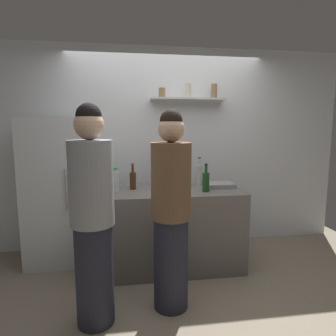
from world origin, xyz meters
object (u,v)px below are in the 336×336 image
object	(u,v)px
wine_bottle_pale_glass	(199,174)
person_grey_hoodie	(93,218)
wine_bottle_dark_glass	(162,175)
wine_bottle_amber_glass	(133,180)
wine_bottle_green_glass	(206,181)
refrigerator	(56,192)
water_bottle_plastic	(115,181)
utensil_holder	(179,187)
baking_pan	(219,185)
person_brown_jacket	(171,213)

from	to	relation	value
wine_bottle_pale_glass	person_grey_hoodie	size ratio (longest dim) A/B	0.19
wine_bottle_dark_glass	person_grey_hoodie	xyz separation A→B (m)	(-0.69, -1.13, -0.14)
wine_bottle_amber_glass	wine_bottle_green_glass	size ratio (longest dim) A/B	0.96
wine_bottle_dark_glass	refrigerator	bearing A→B (deg)	177.22
wine_bottle_dark_glass	water_bottle_plastic	size ratio (longest dim) A/B	1.28
refrigerator	person_grey_hoodie	world-z (taller)	person_grey_hoodie
utensil_holder	wine_bottle_green_glass	xyz separation A→B (m)	(0.30, 0.00, 0.05)
wine_bottle_pale_glass	water_bottle_plastic	world-z (taller)	wine_bottle_pale_glass
refrigerator	baking_pan	xyz separation A→B (m)	(1.88, -0.26, 0.07)
utensil_holder	wine_bottle_pale_glass	world-z (taller)	wine_bottle_pale_glass
wine_bottle_dark_glass	wine_bottle_amber_glass	bearing A→B (deg)	-155.79
wine_bottle_amber_glass	wine_bottle_green_glass	xyz separation A→B (m)	(0.78, -0.24, 0.01)
wine_bottle_pale_glass	person_brown_jacket	size ratio (longest dim) A/B	0.19
refrigerator	wine_bottle_amber_glass	world-z (taller)	refrigerator
person_brown_jacket	wine_bottle_dark_glass	bearing A→B (deg)	13.61
utensil_holder	person_grey_hoodie	xyz separation A→B (m)	(-0.82, -0.74, -0.08)
wine_bottle_green_glass	person_brown_jacket	bearing A→B (deg)	-127.60
refrigerator	wine_bottle_pale_glass	xyz separation A→B (m)	(1.69, -0.07, 0.18)
person_brown_jacket	wine_bottle_amber_glass	bearing A→B (deg)	36.07
baking_pan	water_bottle_plastic	distance (m)	1.19
refrigerator	water_bottle_plastic	xyz separation A→B (m)	(0.69, -0.29, 0.16)
wine_bottle_amber_glass	person_grey_hoodie	world-z (taller)	person_grey_hoodie
wine_bottle_green_glass	water_bottle_plastic	bearing A→B (deg)	170.34
wine_bottle_green_glass	person_brown_jacket	size ratio (longest dim) A/B	0.18
wine_bottle_dark_glass	water_bottle_plastic	distance (m)	0.59
wine_bottle_green_glass	water_bottle_plastic	distance (m)	0.98
wine_bottle_pale_glass	person_brown_jacket	xyz separation A→B (m)	(-0.50, -1.00, -0.16)
utensil_holder	wine_bottle_pale_glass	xyz separation A→B (m)	(0.32, 0.38, 0.07)
utensil_holder	wine_bottle_green_glass	world-z (taller)	wine_bottle_green_glass
refrigerator	baking_pan	size ratio (longest dim) A/B	4.97
wine_bottle_pale_glass	wine_bottle_green_glass	xyz separation A→B (m)	(-0.02, -0.38, -0.02)
wine_bottle_green_glass	person_grey_hoodie	bearing A→B (deg)	-146.44
wine_bottle_green_glass	water_bottle_plastic	xyz separation A→B (m)	(-0.97, 0.16, -0.00)
wine_bottle_dark_glass	wine_bottle_green_glass	distance (m)	0.58
baking_pan	wine_bottle_amber_glass	xyz separation A→B (m)	(-0.99, 0.04, 0.08)
refrigerator	wine_bottle_pale_glass	bearing A→B (deg)	-2.54
wine_bottle_amber_glass	person_brown_jacket	distance (m)	0.92
utensil_holder	person_brown_jacket	bearing A→B (deg)	-106.15
wine_bottle_pale_glass	person_brown_jacket	distance (m)	1.13
refrigerator	wine_bottle_dark_glass	xyz separation A→B (m)	(1.24, -0.06, 0.18)
baking_pan	wine_bottle_dark_glass	size ratio (longest dim) A/B	1.03
baking_pan	person_grey_hoodie	bearing A→B (deg)	-144.82
utensil_holder	water_bottle_plastic	size ratio (longest dim) A/B	0.86
person_grey_hoodie	person_brown_jacket	xyz separation A→B (m)	(0.64, 0.12, -0.02)
baking_pan	water_bottle_plastic	bearing A→B (deg)	-178.40
wine_bottle_green_glass	person_brown_jacket	distance (m)	0.79
wine_bottle_amber_glass	wine_bottle_dark_glass	world-z (taller)	wine_bottle_dark_glass
wine_bottle_dark_glass	person_brown_jacket	size ratio (longest dim) A/B	0.19
refrigerator	person_brown_jacket	world-z (taller)	person_brown_jacket
wine_bottle_green_glass	person_grey_hoodie	world-z (taller)	person_grey_hoodie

